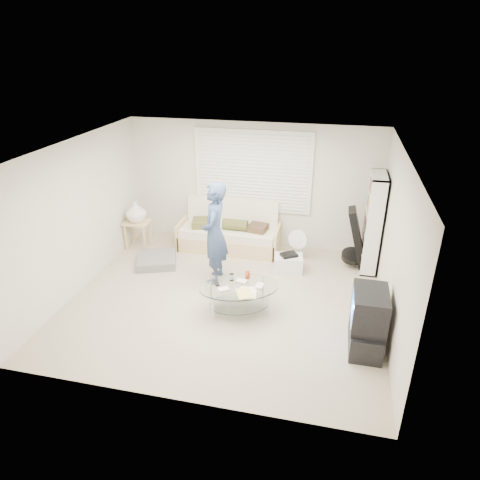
% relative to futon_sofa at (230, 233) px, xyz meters
% --- Properties ---
extents(ground, '(5.00, 5.00, 0.00)m').
position_rel_futon_sofa_xyz_m(ground, '(0.40, -1.87, -0.32)').
color(ground, tan).
rests_on(ground, ground).
extents(room_shell, '(5.02, 4.52, 2.51)m').
position_rel_futon_sofa_xyz_m(room_shell, '(0.40, -1.39, 1.30)').
color(room_shell, beige).
rests_on(room_shell, ground).
extents(window_blinds, '(2.32, 0.08, 1.62)m').
position_rel_futon_sofa_xyz_m(window_blinds, '(0.40, 0.33, 1.23)').
color(window_blinds, silver).
rests_on(window_blinds, ground).
extents(futon_sofa, '(2.03, 0.82, 0.99)m').
position_rel_futon_sofa_xyz_m(futon_sofa, '(0.00, 0.00, 0.00)').
color(futon_sofa, tan).
rests_on(futon_sofa, ground).
extents(grey_floor_pillow, '(0.90, 0.90, 0.16)m').
position_rel_futon_sofa_xyz_m(grey_floor_pillow, '(-1.19, -0.99, -0.25)').
color(grey_floor_pillow, slate).
rests_on(grey_floor_pillow, ground).
extents(side_table, '(0.51, 0.41, 1.00)m').
position_rel_futon_sofa_xyz_m(side_table, '(-1.82, -0.39, 0.42)').
color(side_table, tan).
rests_on(side_table, ground).
extents(bookshelf, '(0.29, 0.76, 1.81)m').
position_rel_futon_sofa_xyz_m(bookshelf, '(2.72, -0.22, 0.58)').
color(bookshelf, white).
rests_on(bookshelf, ground).
extents(guitar_case, '(0.46, 0.42, 1.13)m').
position_rel_futon_sofa_xyz_m(guitar_case, '(2.47, -0.25, 0.18)').
color(guitar_case, black).
rests_on(guitar_case, ground).
extents(floor_fan, '(0.38, 0.25, 0.62)m').
position_rel_futon_sofa_xyz_m(floor_fan, '(1.40, -0.18, 0.04)').
color(floor_fan, white).
rests_on(floor_fan, ground).
extents(storage_bin, '(0.56, 0.43, 0.36)m').
position_rel_futon_sofa_xyz_m(storage_bin, '(1.29, -0.70, -0.16)').
color(storage_bin, white).
rests_on(storage_bin, ground).
extents(tv_unit, '(0.45, 0.82, 0.89)m').
position_rel_futon_sofa_xyz_m(tv_unit, '(2.59, -2.61, 0.11)').
color(tv_unit, black).
rests_on(tv_unit, ground).
extents(coffee_table, '(1.43, 1.16, 0.58)m').
position_rel_futon_sofa_xyz_m(coffee_table, '(0.70, -2.16, 0.04)').
color(coffee_table, silver).
rests_on(coffee_table, ground).
extents(standing_person, '(0.49, 0.70, 1.81)m').
position_rel_futon_sofa_xyz_m(standing_person, '(0.07, -1.31, 0.58)').
color(standing_person, navy).
rests_on(standing_person, ground).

